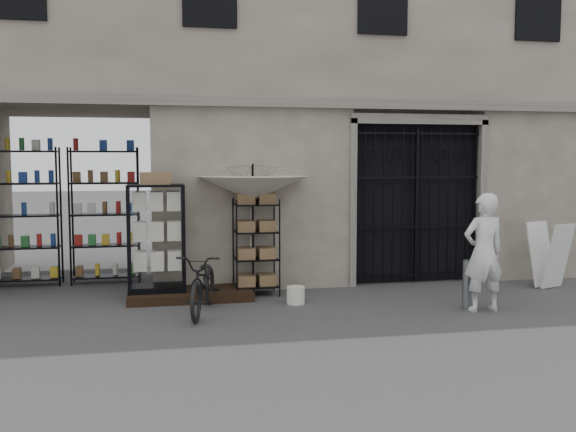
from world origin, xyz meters
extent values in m
plane|color=black|center=(0.00, 0.00, 0.00)|extent=(80.00, 80.00, 0.00)
cube|color=#9E9586|center=(0.00, 4.00, 4.50)|extent=(14.00, 4.00, 9.00)
cube|color=black|center=(-4.50, 2.80, 1.50)|extent=(3.00, 1.70, 3.00)
cube|color=black|center=(-4.55, 3.30, 1.25)|extent=(2.70, 0.50, 2.50)
cube|color=black|center=(1.75, 2.28, 1.50)|extent=(2.50, 0.06, 3.00)
cube|color=black|center=(1.75, 2.12, 1.45)|extent=(0.05, 0.05, 2.80)
cube|color=black|center=(-2.40, 1.55, 0.07)|extent=(2.00, 0.90, 0.15)
cube|color=black|center=(-2.93, 1.59, 0.20)|extent=(0.99, 0.78, 0.10)
cube|color=silver|center=(-2.84, 1.33, 1.02)|extent=(0.77, 0.27, 1.61)
cube|color=silver|center=(-2.93, 1.59, 0.92)|extent=(0.81, 0.60, 1.35)
cube|color=olive|center=(-2.93, 1.59, 1.93)|extent=(0.57, 0.50, 0.19)
cube|color=black|center=(-1.29, 1.68, 0.81)|extent=(0.79, 0.63, 1.63)
cube|color=olive|center=(-1.29, 1.68, 0.76)|extent=(0.67, 0.51, 1.22)
cylinder|color=black|center=(-1.34, 1.70, 1.10)|extent=(0.05, 0.05, 2.21)
imported|color=beige|center=(-1.34, 1.70, 1.91)|extent=(2.15, 2.17, 1.48)
cylinder|color=silver|center=(-0.78, 0.87, 0.14)|extent=(0.38, 0.38, 0.28)
imported|color=black|center=(-2.25, 0.53, 0.00)|extent=(0.81, 1.04, 1.75)
cylinder|color=slate|center=(1.71, 0.04, 0.37)|extent=(0.14, 0.14, 0.75)
imported|color=silver|center=(1.87, -0.16, 0.00)|extent=(0.76, 1.82, 0.43)
cube|color=silver|center=(3.95, 1.05, 0.59)|extent=(0.60, 0.44, 1.14)
cube|color=silver|center=(3.83, 1.38, 0.59)|extent=(0.60, 0.44, 1.14)
camera|label=1|loc=(-2.90, -8.88, 2.27)|focal=40.00mm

